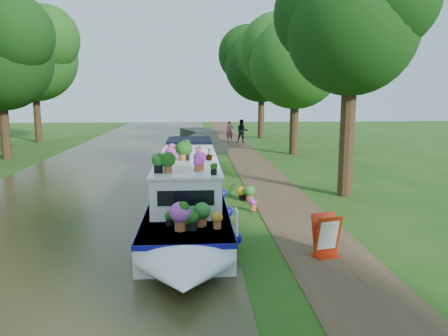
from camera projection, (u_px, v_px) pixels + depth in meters
ground at (259, 219)px, 13.84m from camera, size 100.00×100.00×0.00m
canal_water at (66, 222)px, 13.44m from camera, size 10.00×100.00×0.02m
towpath at (296, 217)px, 13.92m from camera, size 2.20×100.00×0.03m
plant_boat at (188, 189)px, 14.23m from camera, size 2.29×13.52×2.28m
tree_near_overhang at (351, 20)px, 16.02m from camera, size 5.52×5.28×8.99m
tree_near_mid at (295, 54)px, 27.91m from camera, size 6.90×6.60×9.40m
tree_near_far at (262, 59)px, 38.61m from camera, size 7.59×7.26×10.30m
tree_far_d at (33, 51)px, 35.32m from camera, size 8.05×7.70×10.85m
second_boat at (198, 141)px, 31.29m from camera, size 3.95×7.80×1.43m
sandwich_board at (326, 238)px, 10.47m from camera, size 0.69×0.67×1.03m
pedestrian_pink at (230, 131)px, 36.02m from camera, size 0.64×0.43×1.73m
pedestrian_dark at (242, 131)px, 35.36m from camera, size 0.92×0.72×1.89m
verge_plant at (231, 189)px, 17.06m from camera, size 0.50×0.46×0.48m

